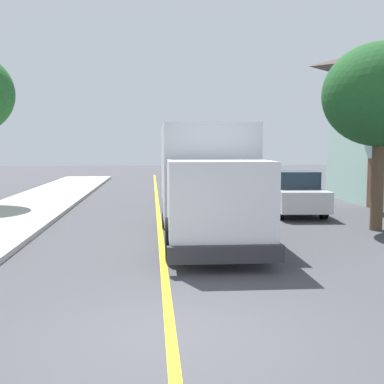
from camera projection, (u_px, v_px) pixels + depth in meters
ground_plane at (171, 337)px, 6.68m from camera, size 120.00×120.00×0.00m
centre_line_yellow at (159, 223)px, 16.60m from camera, size 0.16×56.00×0.01m
box_truck at (206, 177)px, 13.59m from camera, size 2.44×7.19×3.20m
parked_car_near at (199, 190)px, 20.36m from camera, size 1.90×4.44×1.67m
parked_car_mid at (189, 179)px, 26.79m from camera, size 1.90×4.44×1.67m
parked_car_far at (183, 174)px, 32.38m from camera, size 1.82×4.41×1.67m
parked_car_furthest at (186, 169)px, 39.24m from camera, size 1.88×4.43×1.67m
parked_van_across at (293, 194)px, 18.81m from camera, size 2.00×4.48×1.67m
street_tree_far_side at (380, 96)px, 14.84m from camera, size 3.52×3.52×5.77m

